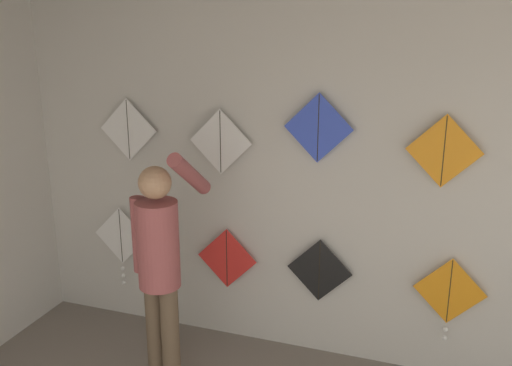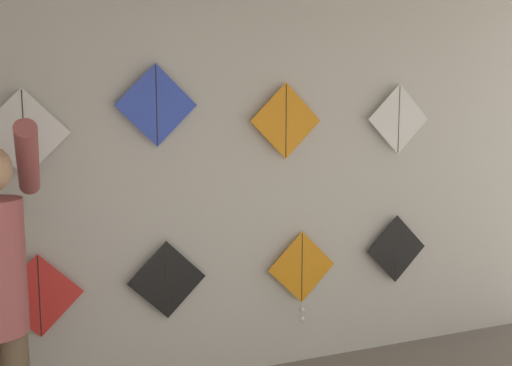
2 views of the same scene
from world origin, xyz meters
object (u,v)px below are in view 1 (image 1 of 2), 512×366
at_px(kite_5, 128,130).
at_px(kite_2, 319,270).
at_px(shopkeeper, 160,260).
at_px(kite_7, 318,128).
at_px(kite_8, 444,151).
at_px(kite_1, 227,258).
at_px(kite_6, 221,142).
at_px(kite_0, 121,240).
at_px(kite_3, 449,295).

bearing_deg(kite_5, kite_2, 0.00).
height_order(shopkeeper, kite_7, kite_7).
relative_size(kite_2, kite_5, 1.00).
relative_size(shopkeeper, kite_8, 3.50).
distance_m(kite_1, kite_6, 0.98).
height_order(kite_5, kite_6, kite_5).
distance_m(shopkeeper, kite_5, 1.25).
relative_size(shopkeeper, kite_1, 3.50).
height_order(kite_0, kite_5, kite_5).
bearing_deg(kite_0, kite_5, 0.45).
bearing_deg(kite_3, kite_0, -179.99).
bearing_deg(kite_1, kite_3, -0.03).
bearing_deg(kite_6, kite_1, 0.00).
relative_size(kite_6, kite_8, 1.00).
xyz_separation_m(kite_2, kite_3, (0.97, -0.00, -0.04)).
bearing_deg(kite_8, kite_5, 180.00).
relative_size(kite_0, kite_2, 1.40).
height_order(kite_3, kite_6, kite_6).
bearing_deg(kite_2, kite_0, -179.96).
xyz_separation_m(shopkeeper, kite_1, (0.19, 0.77, -0.29)).
xyz_separation_m(kite_3, kite_8, (-0.13, 0.00, 1.06)).
relative_size(kite_3, kite_6, 1.27).
bearing_deg(kite_3, shopkeeper, -158.26).
xyz_separation_m(kite_0, kite_6, (0.96, 0.00, 0.95)).
distance_m(kite_7, kite_8, 0.88).
bearing_deg(kite_3, kite_8, 179.66).
bearing_deg(kite_1, kite_6, 180.00).
distance_m(kite_2, kite_3, 0.97).
bearing_deg(kite_5, kite_6, 0.00).
distance_m(shopkeeper, kite_2, 1.26).
bearing_deg(kite_6, kite_3, -0.03).
bearing_deg(kite_1, kite_8, 0.00).
xyz_separation_m(kite_0, kite_2, (1.77, 0.00, -0.01)).
distance_m(shopkeeper, kite_1, 0.84).
relative_size(kite_2, kite_7, 1.00).
height_order(kite_5, kite_8, kite_8).
bearing_deg(shopkeeper, kite_2, 53.08).
distance_m(kite_5, kite_6, 0.82).
distance_m(kite_3, kite_8, 1.07).
bearing_deg(kite_3, kite_5, 179.98).
distance_m(kite_1, kite_7, 1.35).
bearing_deg(kite_6, kite_5, 180.00).
height_order(kite_6, kite_7, kite_7).
relative_size(kite_2, kite_3, 0.79).
distance_m(kite_0, kite_7, 2.05).
relative_size(kite_3, kite_7, 1.27).
bearing_deg(kite_7, kite_8, 0.00).
bearing_deg(kite_2, shopkeeper, -141.35).
xyz_separation_m(kite_6, kite_8, (1.65, 0.00, 0.05)).
height_order(kite_5, kite_7, kite_7).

